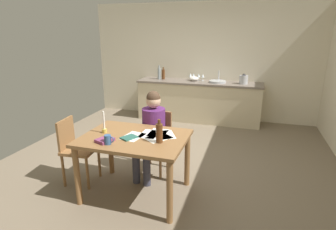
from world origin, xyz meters
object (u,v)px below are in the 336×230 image
person_seated (152,129)px  coffee_mug (108,140)px  wine_glass_by_kettle (199,76)px  wine_glass_back_right (190,75)px  book_magazine (105,140)px  candlestick (104,127)px  book_cookery (129,137)px  stovetop_kettle (244,79)px  wine_glass_near_sink (203,76)px  sink_unit (218,81)px  wine_glass_back_left (194,75)px  bottle_oil (159,73)px  bottle_vinegar (163,74)px  wine_bottle_on_table (159,133)px  chair_at_table (156,138)px  chair_side_empty (76,147)px  dining_table (135,145)px  mixing_bowl (194,79)px

person_seated → coffee_mug: (-0.19, -0.84, 0.14)m
wine_glass_by_kettle → wine_glass_back_right: (-0.19, 0.00, 0.00)m
person_seated → book_magazine: size_ratio=6.47×
coffee_mug → candlestick: size_ratio=0.42×
person_seated → book_cookery: 0.63m
stovetop_kettle → wine_glass_near_sink: stovetop_kettle is taller
sink_unit → wine_glass_back_left: bearing=165.6°
person_seated → bottle_oil: size_ratio=3.76×
wine_glass_by_kettle → bottle_vinegar: bearing=-174.0°
sink_unit → stovetop_kettle: bearing=-0.4°
wine_bottle_on_table → wine_glass_back_right: 3.44m
book_magazine → wine_glass_near_sink: (0.47, 3.58, 0.22)m
person_seated → bottle_vinegar: 2.82m
stovetop_kettle → wine_glass_back_right: stovetop_kettle is taller
bottle_oil → bottle_vinegar: 0.10m
bottle_oil → wine_glass_back_left: bearing=8.0°
wine_bottle_on_table → wine_glass_back_right: wine_glass_back_right is taller
bottle_oil → wine_glass_back_left: (0.79, 0.11, -0.03)m
bottle_oil → book_cookery: bearing=-77.1°
chair_at_table → book_cookery: size_ratio=4.85×
stovetop_kettle → person_seated: bearing=-112.5°
wine_glass_back_right → bottle_oil: bearing=-171.2°
chair_side_empty → wine_glass_back_right: bearing=76.3°
bottle_vinegar → stovetop_kettle: bottle_vinegar is taller
chair_at_table → stovetop_kettle: size_ratio=3.93×
dining_table → chair_side_empty: (-0.88, 0.05, -0.16)m
book_cookery → bottle_vinegar: (-0.66, 3.32, 0.24)m
bottle_oil → mixing_bowl: 0.82m
candlestick → sink_unit: (0.96, 3.18, 0.08)m
chair_at_table → mixing_bowl: 2.60m
wine_glass_back_right → book_cookery: bearing=-89.3°
chair_at_table → book_magazine: 1.02m
bottle_oil → wine_glass_back_right: bearing=8.8°
book_cookery → wine_glass_back_left: wine_glass_back_left is taller
person_seated → mixing_bowl: (0.01, 2.71, 0.27)m
wine_bottle_on_table → wine_glass_near_sink: size_ratio=1.75×
coffee_mug → wine_glass_near_sink: 3.66m
coffee_mug → wine_glass_near_sink: wine_glass_near_sink is taller
dining_table → person_seated: 0.55m
wine_bottle_on_table → wine_glass_by_kettle: wine_glass_by_kettle is taller
coffee_mug → sink_unit: bearing=77.9°
book_cookery → sink_unit: sink_unit is taller
dining_table → candlestick: candlestick is taller
wine_glass_by_kettle → wine_glass_back_left: same height
dining_table → book_magazine: 0.37m
chair_side_empty → wine_glass_near_sink: size_ratio=5.70×
sink_unit → coffee_mug: bearing=-102.1°
mixing_bowl → wine_glass_back_right: size_ratio=1.41×
book_magazine → sink_unit: (0.82, 3.43, 0.13)m
book_cookery → bottle_oil: (-0.76, 3.29, 0.26)m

